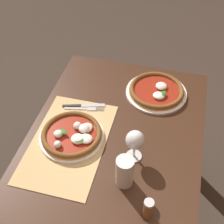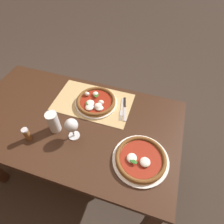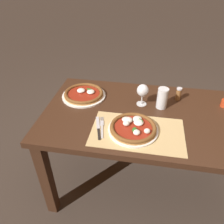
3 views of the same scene
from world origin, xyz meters
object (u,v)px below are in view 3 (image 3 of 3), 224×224
pizza_far (84,94)px  wine_glass (143,91)px  pint_glass (162,99)px  pizza_near (133,128)px  pepper_shaker (178,94)px  knife (98,128)px  fork (102,127)px

pizza_far → wine_glass: 0.44m
pint_glass → pizza_near: bearing=-120.7°
pizza_near → pepper_shaker: pepper_shaker is taller
pizza_near → knife: size_ratio=1.41×
pizza_far → wine_glass: wine_glass is taller
pizza_far → pint_glass: size_ratio=2.21×
pint_glass → fork: pint_glass is taller
wine_glass → knife: wine_glass is taller
fork → knife: 0.02m
pint_glass → fork: size_ratio=0.73×
pizza_near → knife: (-0.21, -0.01, -0.02)m
pizza_near → fork: 0.19m
pizza_far → fork: (0.21, -0.33, -0.01)m
pint_glass → pepper_shaker: 0.17m
pizza_far → pepper_shaker: pepper_shaker is taller
wine_glass → pepper_shaker: bearing=22.1°
pepper_shaker → wine_glass: bearing=-157.9°
pepper_shaker → knife: bearing=-140.3°
pint_glass → pizza_far: bearing=175.2°
pizza_near → wine_glass: size_ratio=1.93×
pizza_near → fork: pizza_near is taller
fork → pint_glass: bearing=38.6°
pizza_far → knife: pizza_far is taller
fork → pepper_shaker: size_ratio=2.05×
wine_glass → knife: bearing=-128.2°
knife → pizza_near: bearing=3.8°
wine_glass → fork: 0.38m
pepper_shaker → fork: bearing=-139.9°
pizza_far → knife: (0.19, -0.34, -0.01)m
fork → pizza_near: bearing=1.0°
pint_glass → knife: pint_glass is taller
pizza_near → knife: bearing=-176.2°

